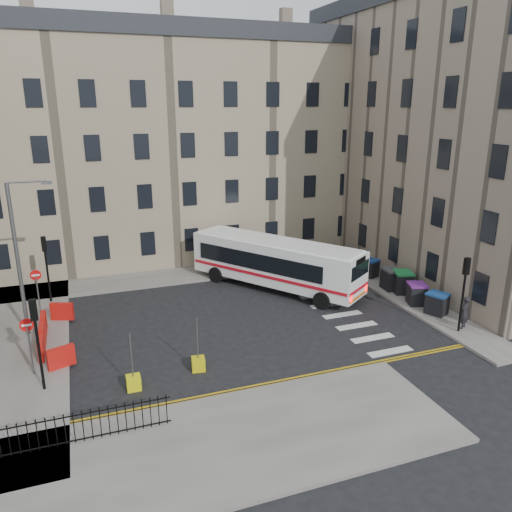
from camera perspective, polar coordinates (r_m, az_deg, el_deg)
ground at (r=29.06m, az=1.72°, el=-6.92°), size 120.00×120.00×0.00m
pavement_north at (r=35.47m, az=-12.57°, el=-2.67°), size 36.00×3.20×0.15m
pavement_east at (r=36.26m, az=12.69°, el=-2.24°), size 2.40×26.00×0.15m
pavement_west at (r=28.50m, az=-26.68°, el=-9.21°), size 6.00×22.00×0.15m
pavement_sw at (r=18.99m, az=-7.43°, el=-21.30°), size 20.00×6.00×0.15m
terrace_north at (r=40.36m, az=-16.19°, el=11.90°), size 38.30×10.80×17.20m
corner_east at (r=41.44m, az=24.87°, el=12.53°), size 17.80×24.30×19.20m
traffic_light_east at (r=28.08m, az=22.72°, el=-2.89°), size 0.28×0.22×4.10m
traffic_light_nw at (r=32.47m, az=-22.90°, el=-0.30°), size 0.28×0.22×4.10m
traffic_light_sw at (r=22.59m, az=-23.82°, el=-7.82°), size 0.28×0.22×4.10m
streetlamp at (r=27.84m, az=-25.60°, el=-0.23°), size 0.50×0.22×8.14m
no_entry_north at (r=30.83m, az=-23.78°, el=-2.84°), size 0.60×0.08×3.00m
no_entry_south at (r=24.33m, az=-24.60°, el=-8.19°), size 0.60×0.08×3.00m
roadworks_barriers at (r=27.58m, az=-22.46°, el=-8.20°), size 1.66×6.26×1.00m
iron_railings at (r=19.87m, az=-21.43°, el=-18.14°), size 7.80×0.04×1.20m
bus at (r=32.72m, az=2.22°, el=-0.63°), size 8.98×11.24×3.23m
wheelie_bin_a at (r=30.64m, az=19.98°, el=-5.11°), size 1.36×1.44×1.25m
wheelie_bin_b at (r=31.69m, az=17.87°, el=-4.12°), size 1.36×1.45×1.30m
wheelie_bin_c at (r=33.29m, az=16.39°, el=-2.85°), size 1.44×1.55×1.41m
wheelie_bin_d at (r=33.71m, az=15.22°, el=-2.53°), size 1.19×1.34×1.38m
wheelie_bin_e at (r=35.81m, az=12.83°, el=-1.31°), size 1.34×1.42×1.25m
pedestrian at (r=29.16m, az=22.70°, el=-5.98°), size 0.79×0.71×1.81m
bollard_yellow at (r=23.69m, az=-6.61°, el=-12.15°), size 0.69×0.69×0.60m
bollard_chevron at (r=22.76m, az=-13.81°, el=-13.88°), size 0.61×0.61×0.60m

